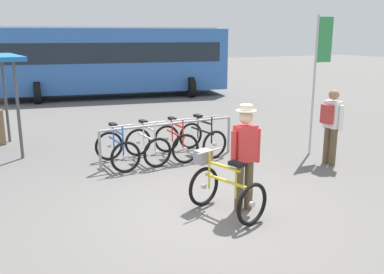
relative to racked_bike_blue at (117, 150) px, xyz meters
The scene contains 11 objects.
ground_plane 3.11m from the racked_bike_blue, 74.45° to the right, with size 80.00×80.00×0.00m, color #605E5B.
bike_rack_rail 1.21m from the racked_bike_blue, ahead, with size 3.20×0.32×0.88m.
racked_bike_blue is the anchor object (origin of this frame).
racked_bike_white 0.70m from the racked_bike_blue, ahead, with size 0.80×1.19×0.98m.
racked_bike_red 1.40m from the racked_bike_blue, ahead, with size 0.73×1.15×0.98m.
racked_bike_black 2.10m from the racked_bike_blue, ahead, with size 0.82×1.19×0.97m.
featured_bicycle 3.23m from the racked_bike_blue, 73.05° to the right, with size 0.98×1.26×0.97m.
person_with_featured_bike 3.42m from the racked_bike_blue, 67.01° to the right, with size 0.53×0.32×1.72m.
pedestrian_with_backpack 4.63m from the racked_bike_blue, 21.92° to the right, with size 0.36×0.53×1.64m.
bus_distant 10.74m from the racked_bike_blue, 76.88° to the left, with size 10.23×4.20×3.08m.
banner_flag 5.00m from the racked_bike_blue, 10.82° to the right, with size 0.45×0.05×3.20m.
Camera 1 is at (-2.82, -5.64, 2.78)m, focal length 39.42 mm.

